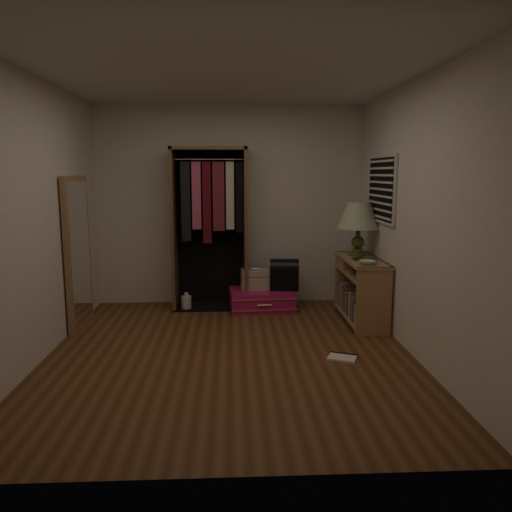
# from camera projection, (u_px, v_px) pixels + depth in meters

# --- Properties ---
(ground) EXTENTS (4.00, 4.00, 0.00)m
(ground) POSITION_uv_depth(u_px,v_px,m) (230.00, 354.00, 4.84)
(ground) COLOR #593319
(ground) RESTS_ON ground
(room_walls) EXTENTS (3.52, 4.02, 2.60)m
(room_walls) POSITION_uv_depth(u_px,v_px,m) (237.00, 198.00, 4.64)
(room_walls) COLOR silver
(room_walls) RESTS_ON ground
(console_bookshelf) EXTENTS (0.42, 1.12, 0.75)m
(console_bookshelf) POSITION_uv_depth(u_px,v_px,m) (360.00, 288.00, 5.87)
(console_bookshelf) COLOR #A2764E
(console_bookshelf) RESTS_ON ground
(open_wardrobe) EXTENTS (0.95, 0.50, 2.05)m
(open_wardrobe) POSITION_uv_depth(u_px,v_px,m) (211.00, 215.00, 6.38)
(open_wardrobe) COLOR brown
(open_wardrobe) RESTS_ON ground
(floor_mirror) EXTENTS (0.06, 0.80, 1.70)m
(floor_mirror) POSITION_uv_depth(u_px,v_px,m) (78.00, 252.00, 5.60)
(floor_mirror) COLOR #9E714C
(floor_mirror) RESTS_ON ground
(pink_suitcase) EXTENTS (0.86, 0.65, 0.25)m
(pink_suitcase) POSITION_uv_depth(u_px,v_px,m) (261.00, 299.00, 6.41)
(pink_suitcase) COLOR #BF1755
(pink_suitcase) RESTS_ON ground
(train_case) EXTENTS (0.39, 0.28, 0.27)m
(train_case) POSITION_uv_depth(u_px,v_px,m) (256.00, 279.00, 6.43)
(train_case) COLOR tan
(train_case) RESTS_ON pink_suitcase
(black_bag) EXTENTS (0.38, 0.27, 0.40)m
(black_bag) POSITION_uv_depth(u_px,v_px,m) (284.00, 274.00, 6.39)
(black_bag) COLOR black
(black_bag) RESTS_ON pink_suitcase
(table_lamp) EXTENTS (0.56, 0.56, 0.64)m
(table_lamp) POSITION_uv_depth(u_px,v_px,m) (359.00, 217.00, 5.93)
(table_lamp) COLOR #3C4F26
(table_lamp) RESTS_ON console_bookshelf
(brass_tray) EXTENTS (0.33, 0.33, 0.02)m
(brass_tray) POSITION_uv_depth(u_px,v_px,m) (365.00, 259.00, 5.68)
(brass_tray) COLOR #AD8842
(brass_tray) RESTS_ON console_bookshelf
(ceramic_bowl) EXTENTS (0.24, 0.24, 0.05)m
(ceramic_bowl) POSITION_uv_depth(u_px,v_px,m) (367.00, 263.00, 5.39)
(ceramic_bowl) COLOR #A9C8A6
(ceramic_bowl) RESTS_ON console_bookshelf
(white_jug) EXTENTS (0.13, 0.13, 0.23)m
(white_jug) POSITION_uv_depth(u_px,v_px,m) (186.00, 303.00, 6.37)
(white_jug) COLOR silver
(white_jug) RESTS_ON ground
(floor_book) EXTENTS (0.32, 0.29, 0.02)m
(floor_book) POSITION_uv_depth(u_px,v_px,m) (343.00, 357.00, 4.71)
(floor_book) COLOR #F4E9CD
(floor_book) RESTS_ON ground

